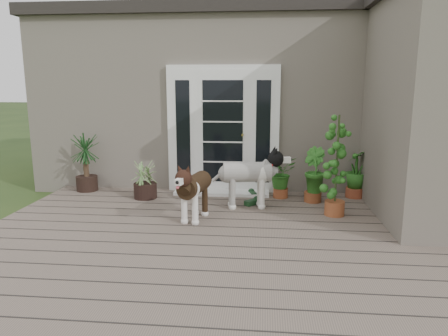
{
  "coord_description": "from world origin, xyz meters",
  "views": [
    {
      "loc": [
        0.5,
        -4.41,
        1.95
      ],
      "look_at": [
        -0.1,
        1.75,
        0.7
      ],
      "focal_mm": 33.29,
      "sensor_mm": 36.0,
      "label": 1
    }
  ],
  "objects": [
    {
      "name": "clog_left",
      "position": [
        0.32,
        2.33,
        0.16
      ],
      "size": [
        0.2,
        0.3,
        0.08
      ],
      "primitive_type": null,
      "rotation": [
        0.0,
        0.0,
        0.27
      ],
      "color": "#143218",
      "rests_on": "deck"
    },
    {
      "name": "house_main",
      "position": [
        0.0,
        4.65,
        1.55
      ],
      "size": [
        7.4,
        4.0,
        3.1
      ],
      "primitive_type": "cube",
      "color": "#665E54",
      "rests_on": "ground"
    },
    {
      "name": "roof_main",
      "position": [
        0.0,
        4.65,
        3.2
      ],
      "size": [
        7.6,
        4.2,
        0.2
      ],
      "primitive_type": "cube",
      "color": "#2D2826",
      "rests_on": "house_main"
    },
    {
      "name": "deck",
      "position": [
        0.0,
        0.4,
        0.06
      ],
      "size": [
        6.2,
        4.6,
        0.12
      ],
      "primitive_type": "cube",
      "color": "#6B5B4C",
      "rests_on": "ground"
    },
    {
      "name": "yucca",
      "position": [
        -2.58,
        2.4,
        0.62
      ],
      "size": [
        0.92,
        0.92,
        1.01
      ],
      "primitive_type": null,
      "rotation": [
        0.0,
        0.0,
        -0.43
      ],
      "color": "#143311",
      "rests_on": "deck"
    },
    {
      "name": "clog_right",
      "position": [
        0.34,
        1.8,
        0.17
      ],
      "size": [
        0.33,
        0.34,
        0.1
      ],
      "primitive_type": null,
      "rotation": [
        0.0,
        0.0,
        -0.74
      ],
      "color": "#16381A",
      "rests_on": "deck"
    },
    {
      "name": "herb_c",
      "position": [
        2.01,
        2.4,
        0.44
      ],
      "size": [
        0.55,
        0.55,
        0.64
      ],
      "primitive_type": "imported",
      "rotation": [
        0.0,
        0.0,
        4.25
      ],
      "color": "#194E16",
      "rests_on": "deck"
    },
    {
      "name": "herb_b",
      "position": [
        1.28,
        2.06,
        0.44
      ],
      "size": [
        0.57,
        0.57,
        0.65
      ],
      "primitive_type": "imported",
      "rotation": [
        0.0,
        0.0,
        2.0
      ],
      "color": "#23631C",
      "rests_on": "deck"
    },
    {
      "name": "door_unit",
      "position": [
        -0.2,
        2.6,
        1.19
      ],
      "size": [
        1.9,
        0.14,
        2.15
      ],
      "primitive_type": "cube",
      "color": "white",
      "rests_on": "deck"
    },
    {
      "name": "spider_plant",
      "position": [
        -1.42,
        2.01,
        0.45
      ],
      "size": [
        0.82,
        0.82,
        0.66
      ],
      "primitive_type": null,
      "rotation": [
        0.0,
        0.0,
        -0.43
      ],
      "color": "#86A766",
      "rests_on": "deck"
    },
    {
      "name": "herb_a",
      "position": [
        0.79,
        2.26,
        0.42
      ],
      "size": [
        0.66,
        0.66,
        0.61
      ],
      "primitive_type": "imported",
      "rotation": [
        0.0,
        0.0,
        0.57
      ],
      "color": "#1B4F16",
      "rests_on": "deck"
    },
    {
      "name": "house_wing",
      "position": [
        2.9,
        1.5,
        1.55
      ],
      "size": [
        1.6,
        2.4,
        3.1
      ],
      "primitive_type": "cube",
      "color": "#665E54",
      "rests_on": "ground"
    },
    {
      "name": "sapling",
      "position": [
        1.51,
        1.38,
        0.86
      ],
      "size": [
        0.56,
        0.56,
        1.48
      ],
      "primitive_type": null,
      "rotation": [
        0.0,
        0.0,
        -0.36
      ],
      "color": "#1F5017",
      "rests_on": "deck"
    },
    {
      "name": "brindle_dog",
      "position": [
        -0.43,
        0.99,
        0.48
      ],
      "size": [
        0.54,
        0.92,
        0.72
      ],
      "primitive_type": null,
      "rotation": [
        0.0,
        0.0,
        2.94
      ],
      "color": "#362313",
      "rests_on": "deck"
    },
    {
      "name": "door_step",
      "position": [
        -0.2,
        2.4,
        0.14
      ],
      "size": [
        1.6,
        0.4,
        0.05
      ],
      "primitive_type": "cube",
      "color": "white",
      "rests_on": "deck"
    },
    {
      "name": "white_dog",
      "position": [
        0.26,
        1.64,
        0.52
      ],
      "size": [
        1.01,
        0.55,
        0.8
      ],
      "primitive_type": null,
      "rotation": [
        0.0,
        0.0,
        -1.42
      ],
      "color": "silver",
      "rests_on": "deck"
    }
  ]
}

